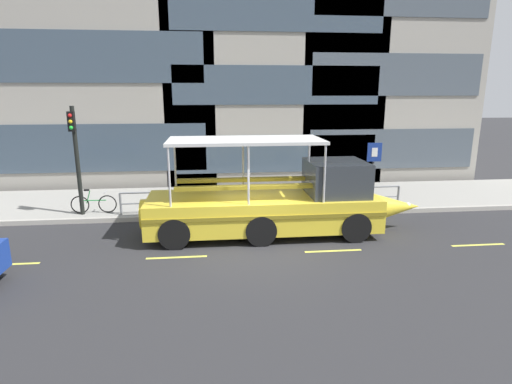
% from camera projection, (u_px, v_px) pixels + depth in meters
% --- Properties ---
extents(ground_plane, '(120.00, 120.00, 0.00)m').
position_uv_depth(ground_plane, '(254.00, 247.00, 13.18)').
color(ground_plane, '#2B2B2D').
extents(sidewalk, '(32.00, 4.80, 0.18)m').
position_uv_depth(sidewalk, '(242.00, 199.00, 18.57)').
color(sidewalk, '#99968E').
rests_on(sidewalk, ground_plane).
extents(curb_edge, '(32.00, 0.18, 0.18)m').
position_uv_depth(curb_edge, '(246.00, 215.00, 16.16)').
color(curb_edge, '#B2ADA3').
rests_on(curb_edge, ground_plane).
extents(lane_centreline, '(25.80, 0.12, 0.01)m').
position_uv_depth(lane_centreline, '(256.00, 254.00, 12.57)').
color(lane_centreline, '#DBD64C').
rests_on(lane_centreline, ground_plane).
extents(office_tower_right, '(9.62, 10.55, 18.75)m').
position_uv_depth(office_tower_right, '(365.00, 14.00, 24.95)').
color(office_tower_right, '#9E998E').
rests_on(office_tower_right, ground_plane).
extents(curb_guardrail, '(11.23, 0.09, 0.89)m').
position_uv_depth(curb_guardrail, '(264.00, 196.00, 16.40)').
color(curb_guardrail, gray).
rests_on(curb_guardrail, sidewalk).
extents(traffic_light_pole, '(0.24, 0.46, 4.13)m').
position_uv_depth(traffic_light_pole, '(76.00, 150.00, 15.37)').
color(traffic_light_pole, black).
rests_on(traffic_light_pole, sidewalk).
extents(parking_sign, '(0.60, 0.12, 2.61)m').
position_uv_depth(parking_sign, '(374.00, 163.00, 16.89)').
color(parking_sign, '#4C4F54').
rests_on(parking_sign, sidewalk).
extents(leaned_bicycle, '(1.74, 0.46, 0.96)m').
position_uv_depth(leaned_bicycle, '(94.00, 204.00, 16.09)').
color(leaned_bicycle, black).
rests_on(leaned_bicycle, sidewalk).
extents(duck_tour_boat, '(9.73, 2.52, 3.30)m').
position_uv_depth(duck_tour_boat, '(280.00, 203.00, 14.19)').
color(duck_tour_boat, yellow).
rests_on(duck_tour_boat, ground_plane).
extents(pedestrian_near_bow, '(0.44, 0.24, 1.57)m').
position_uv_depth(pedestrian_near_bow, '(347.00, 179.00, 17.85)').
color(pedestrian_near_bow, black).
rests_on(pedestrian_near_bow, sidewalk).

